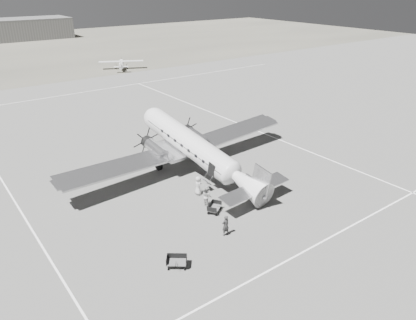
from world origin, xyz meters
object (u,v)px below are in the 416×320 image
Objects in this scene: hangar_main at (2,30)px; baggage_cart_near at (214,208)px; passenger at (198,186)px; light_plane_right at (121,65)px; ground_crew at (225,225)px; ramp_agent at (207,196)px; baggage_cart_far at (177,262)px; dc3_airliner at (196,150)px.

hangar_main reaches higher than baggage_cart_near.
baggage_cart_near is 0.80× the size of passenger.
light_plane_right is at bearing -18.14° from passenger.
ground_crew is (-21.52, -63.33, -0.15)m from light_plane_right.
ground_crew is at bearing -146.88° from baggage_cart_near.
passenger is (0.70, 3.35, 0.49)m from baggage_cart_near.
ground_crew is at bearing 170.99° from ramp_agent.
baggage_cart_near is 7.68m from baggage_cart_far.
passenger is (-2.39, -3.73, -1.70)m from dc3_airliner.
dc3_airliner is at bearing -111.02° from ground_crew.
dc3_airliner is 14.75× the size of ramp_agent.
ground_crew is (-1.38, -3.20, 0.45)m from baggage_cart_near.
hangar_main is at bearing 125.26° from light_plane_right.
hangar_main is at bearing 120.52° from baggage_cart_far.
hangar_main reaches higher than ground_crew.
ground_crew is at bearing -82.45° from light_plane_right.
ramp_agent is at bearing 77.15° from baggage_cart_far.
ground_crew is 6.87m from passenger.
ramp_agent is at bearing 49.55° from baggage_cart_near.
baggage_cart_near is (-9.80, -125.76, -2.89)m from hangar_main.
light_plane_right reaches higher than baggage_cart_far.
passenger is at bearing 84.21° from baggage_cart_far.
passenger is (7.13, 7.53, 0.49)m from baggage_cart_far.
dc3_airliner is 4.75m from passenger.
dc3_airliner is 55.74m from light_plane_right.
dc3_airliner reaches higher than baggage_cart_near.
ramp_agent reaches higher than ground_crew.
hangar_main is 24.36× the size of ground_crew.
ramp_agent is at bearing -82.43° from light_plane_right.
baggage_cart_near is 0.78× the size of ramp_agent.
light_plane_right is at bearing -106.29° from ground_crew.
light_plane_right is 6.67× the size of baggage_cart_far.
baggage_cart_near is 1.00× the size of baggage_cart_far.
hangar_main is at bearing 52.00° from baggage_cart_near.
dc3_airliner is 18.71× the size of baggage_cart_far.
baggage_cart_far is 10.38m from passenger.
baggage_cart_near is at bearing -176.92° from ramp_agent.
hangar_main is at bearing -3.50° from passenger.
light_plane_right is 62.18m from ramp_agent.
baggage_cart_near is 3.46m from passenger.
dc3_airliner is (-6.71, -118.68, -0.70)m from hangar_main.
light_plane_right is 5.65× the size of ground_crew.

